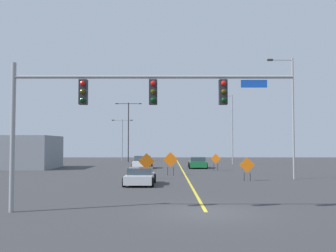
# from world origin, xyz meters

# --- Properties ---
(ground) EXTENTS (138.00, 138.00, 0.00)m
(ground) POSITION_xyz_m (0.00, 0.00, 0.00)
(ground) COLOR #38383A
(road_centre_stripe) EXTENTS (0.16, 76.67, 0.01)m
(road_centre_stripe) POSITION_xyz_m (0.00, 38.33, 0.00)
(road_centre_stripe) COLOR yellow
(road_centre_stripe) RESTS_ON ground
(traffic_signal_assembly) EXTENTS (11.83, 0.44, 6.24)m
(traffic_signal_assembly) POSITION_xyz_m (-3.72, -0.02, 4.65)
(traffic_signal_assembly) COLOR gray
(traffic_signal_assembly) RESTS_ON ground
(street_lamp_mid_left) EXTENTS (4.22, 0.24, 9.55)m
(street_lamp_mid_left) POSITION_xyz_m (-7.95, 46.35, 5.61)
(street_lamp_mid_left) COLOR black
(street_lamp_mid_left) RESTS_ON ground
(street_lamp_near_left) EXTENTS (2.13, 0.24, 9.88)m
(street_lamp_near_left) POSITION_xyz_m (8.49, 15.39, 5.39)
(street_lamp_near_left) COLOR gray
(street_lamp_near_left) RESTS_ON ground
(street_lamp_mid_right) EXTENTS (3.64, 0.24, 7.19)m
(street_lamp_mid_right) POSITION_xyz_m (-9.56, 51.51, 4.33)
(street_lamp_mid_right) COLOR gray
(street_lamp_mid_right) RESTS_ON ground
(street_lamp_far_left) EXTENTS (1.58, 0.24, 9.88)m
(street_lamp_far_left) POSITION_xyz_m (7.48, 38.99, 5.34)
(street_lamp_far_left) COLOR gray
(street_lamp_far_left) RESTS_ON ground
(construction_sign_median_far) EXTENTS (1.31, 0.36, 2.11)m
(construction_sign_median_far) POSITION_xyz_m (-3.32, 15.47, 1.34)
(construction_sign_median_far) COLOR orange
(construction_sign_median_far) RESTS_ON ground
(construction_sign_left_shoulder) EXTENTS (1.19, 0.09, 1.82)m
(construction_sign_left_shoulder) POSITION_xyz_m (4.52, 13.85, 1.13)
(construction_sign_left_shoulder) COLOR orange
(construction_sign_left_shoulder) RESTS_ON ground
(construction_sign_left_lane) EXTENTS (1.07, 0.18, 1.83)m
(construction_sign_left_lane) POSITION_xyz_m (3.54, 25.58, 1.16)
(construction_sign_left_lane) COLOR orange
(construction_sign_left_lane) RESTS_ON ground
(construction_sign_median_near) EXTENTS (1.35, 0.05, 2.12)m
(construction_sign_median_near) POSITION_xyz_m (-1.35, 19.16, 1.34)
(construction_sign_median_near) COLOR orange
(construction_sign_median_near) RESTS_ON ground
(car_green_distant) EXTENTS (2.22, 4.55, 1.32)m
(car_green_distant) POSITION_xyz_m (1.95, 30.36, 0.63)
(car_green_distant) COLOR #196B38
(car_green_distant) RESTS_ON ground
(car_silver_approaching) EXTENTS (2.12, 4.27, 1.18)m
(car_silver_approaching) POSITION_xyz_m (-3.52, 11.08, 0.56)
(car_silver_approaching) COLOR #B7BABF
(car_silver_approaching) RESTS_ON ground
(car_white_passing) EXTENTS (2.27, 4.18, 1.48)m
(car_white_passing) POSITION_xyz_m (-4.59, 29.85, 0.69)
(car_white_passing) COLOR white
(car_white_passing) RESTS_ON ground
(roadside_building_west) EXTENTS (9.11, 7.57, 3.82)m
(roadside_building_west) POSITION_xyz_m (-19.46, 29.58, 1.91)
(roadside_building_west) COLOR gray
(roadside_building_west) RESTS_ON ground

